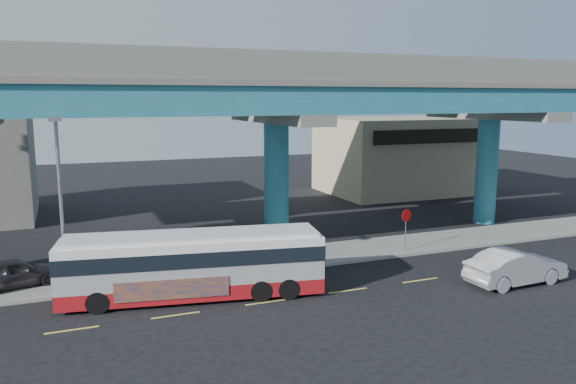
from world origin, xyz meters
name	(u,v)px	position (x,y,z in m)	size (l,w,h in m)	color
ground	(345,289)	(0.00, 0.00, 0.00)	(120.00, 120.00, 0.00)	black
sidewalk	(299,257)	(0.00, 5.50, 0.07)	(70.00, 4.00, 0.15)	gray
lane_markings	(348,291)	(0.00, -0.30, 0.01)	(58.00, 0.12, 0.01)	#D8C64C
viaduct	(275,93)	(0.00, 9.11, 9.14)	(52.00, 12.40, 11.70)	#1F6A77
building_beige	(401,155)	(18.00, 22.98, 3.51)	(14.00, 10.23, 7.00)	tan
transit_bus	(194,263)	(-6.81, 1.47, 1.62)	(11.75, 4.42, 2.95)	maroon
sedan	(516,267)	(7.94, -2.44, 0.84)	(5.14, 1.92, 1.68)	#A7A7AB
parked_car	(14,273)	(-14.35, 5.61, 0.83)	(4.30, 2.61, 1.37)	#28292D
street_lamp	(59,179)	(-12.11, 3.43, 5.41)	(0.50, 2.63, 8.14)	gray
stop_sign	(406,221)	(6.10, 4.18, 1.90)	(0.73, 0.18, 2.45)	gray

